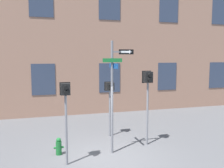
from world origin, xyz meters
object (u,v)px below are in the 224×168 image
street_sign_pole (114,88)px  fire_hydrant (59,146)px  pedestrian_signal_across (110,93)px  pedestrian_signal_left (66,102)px  pedestrian_signal_right (148,87)px

street_sign_pole → fire_hydrant: (-1.98, 0.38, -2.12)m
street_sign_pole → pedestrian_signal_across: 2.00m
pedestrian_signal_across → fire_hydrant: (-2.36, -1.53, -1.64)m
pedestrian_signal_left → pedestrian_signal_right: size_ratio=0.91×
street_sign_pole → pedestrian_signal_left: size_ratio=1.51×
fire_hydrant → pedestrian_signal_across: bearing=32.9°
street_sign_pole → pedestrian_signal_left: 1.90m
pedestrian_signal_right → fire_hydrant: (-3.53, -0.08, -2.06)m
pedestrian_signal_left → fire_hydrant: size_ratio=4.32×
pedestrian_signal_left → fire_hydrant: 2.05m
street_sign_pole → pedestrian_signal_left: bearing=-162.5°
pedestrian_signal_left → pedestrian_signal_right: pedestrian_signal_right is taller
fire_hydrant → pedestrian_signal_left: bearing=-78.2°
pedestrian_signal_left → street_sign_pole: bearing=17.5°
pedestrian_signal_left → pedestrian_signal_across: bearing=48.7°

